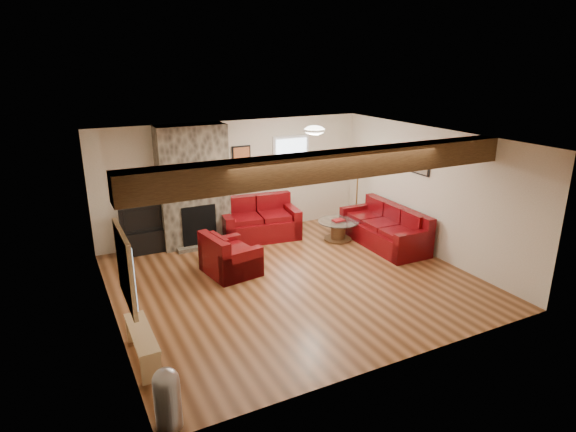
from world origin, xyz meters
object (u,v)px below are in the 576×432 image
(loveseat, at_px, (259,218))
(armchair_red, at_px, (230,253))
(coffee_table, at_px, (338,230))
(tv_cabinet, at_px, (144,241))
(sofa_three, at_px, (384,226))
(floor_lamp, at_px, (358,166))
(television, at_px, (142,218))

(loveseat, bearing_deg, armchair_red, -122.43)
(coffee_table, bearing_deg, tv_cabinet, 162.78)
(tv_cabinet, bearing_deg, armchair_red, -55.15)
(sofa_three, distance_m, floor_lamp, 1.57)
(tv_cabinet, distance_m, television, 0.49)
(armchair_red, bearing_deg, television, 25.83)
(coffee_table, bearing_deg, sofa_three, -43.06)
(loveseat, height_order, coffee_table, loveseat)
(tv_cabinet, bearing_deg, loveseat, -7.12)
(armchair_red, bearing_deg, tv_cabinet, 25.83)
(floor_lamp, bearing_deg, coffee_table, -147.57)
(armchair_red, distance_m, tv_cabinet, 2.12)
(sofa_three, distance_m, loveseat, 2.66)
(sofa_three, xyz_separation_m, loveseat, (-2.16, 1.55, 0.03))
(loveseat, bearing_deg, tv_cabinet, -179.82)
(floor_lamp, bearing_deg, loveseat, 170.53)
(armchair_red, bearing_deg, floor_lamp, -82.07)
(armchair_red, bearing_deg, coffee_table, -87.52)
(sofa_three, relative_size, floor_lamp, 1.24)
(television, bearing_deg, tv_cabinet, 0.00)
(loveseat, relative_size, floor_lamp, 0.98)
(coffee_table, bearing_deg, television, 162.78)
(television, bearing_deg, coffee_table, -17.22)
(loveseat, distance_m, armchair_red, 1.87)
(loveseat, relative_size, armchair_red, 1.76)
(armchair_red, xyz_separation_m, floor_lamp, (3.46, 1.06, 1.07))
(sofa_three, relative_size, armchair_red, 2.23)
(coffee_table, relative_size, tv_cabinet, 0.95)
(sofa_three, bearing_deg, tv_cabinet, -110.78)
(television, xyz_separation_m, floor_lamp, (4.67, -0.68, 0.73))
(floor_lamp, bearing_deg, armchair_red, -163.05)
(coffee_table, bearing_deg, floor_lamp, 32.43)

